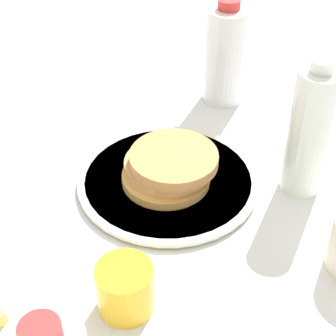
{
  "coord_description": "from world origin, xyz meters",
  "views": [
    {
      "loc": [
        0.61,
        0.29,
        0.59
      ],
      "look_at": [
        0.01,
        -0.03,
        0.03
      ],
      "focal_mm": 60.0,
      "sensor_mm": 36.0,
      "label": 1
    }
  ],
  "objects_px": {
    "water_bottle_far": "(309,132)",
    "juice_glass": "(125,289)",
    "water_bottle_mid": "(225,55)",
    "plate": "(168,181)",
    "pancake_stack": "(169,167)"
  },
  "relations": [
    {
      "from": "water_bottle_mid",
      "to": "water_bottle_far",
      "type": "height_order",
      "value": "water_bottle_far"
    },
    {
      "from": "plate",
      "to": "juice_glass",
      "type": "distance_m",
      "value": 0.25
    },
    {
      "from": "water_bottle_far",
      "to": "pancake_stack",
      "type": "bearing_deg",
      "value": -63.13
    },
    {
      "from": "juice_glass",
      "to": "water_bottle_mid",
      "type": "xyz_separation_m",
      "value": [
        -0.51,
        -0.09,
        0.06
      ]
    },
    {
      "from": "plate",
      "to": "pancake_stack",
      "type": "distance_m",
      "value": 0.03
    },
    {
      "from": "pancake_stack",
      "to": "water_bottle_mid",
      "type": "xyz_separation_m",
      "value": [
        -0.28,
        -0.03,
        0.06
      ]
    },
    {
      "from": "water_bottle_far",
      "to": "juice_glass",
      "type": "bearing_deg",
      "value": -20.48
    },
    {
      "from": "water_bottle_mid",
      "to": "water_bottle_far",
      "type": "relative_size",
      "value": 0.89
    },
    {
      "from": "juice_glass",
      "to": "water_bottle_mid",
      "type": "bearing_deg",
      "value": -169.9
    },
    {
      "from": "water_bottle_mid",
      "to": "water_bottle_far",
      "type": "bearing_deg",
      "value": 49.29
    },
    {
      "from": "plate",
      "to": "water_bottle_mid",
      "type": "relative_size",
      "value": 1.44
    },
    {
      "from": "pancake_stack",
      "to": "water_bottle_mid",
      "type": "height_order",
      "value": "water_bottle_mid"
    },
    {
      "from": "plate",
      "to": "pancake_stack",
      "type": "relative_size",
      "value": 1.93
    },
    {
      "from": "water_bottle_far",
      "to": "water_bottle_mid",
      "type": "bearing_deg",
      "value": -130.71
    },
    {
      "from": "pancake_stack",
      "to": "juice_glass",
      "type": "distance_m",
      "value": 0.24
    }
  ]
}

